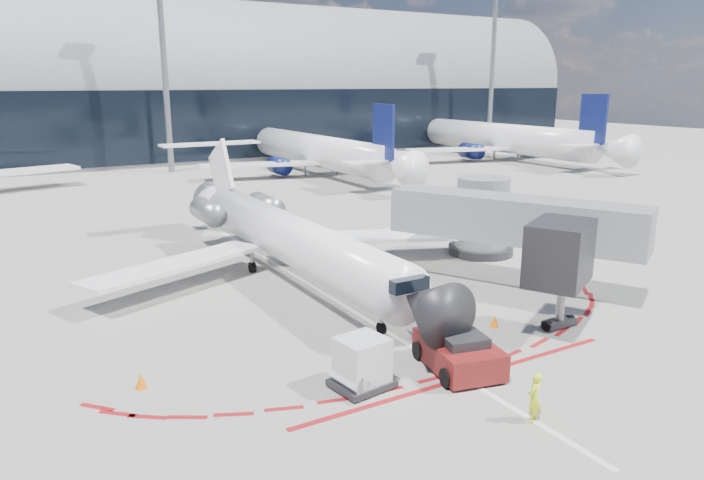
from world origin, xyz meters
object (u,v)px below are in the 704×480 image
regional_jet (284,235)px  ramp_worker (534,397)px  uld_container (362,363)px  pushback_tug (459,353)px

regional_jet → ramp_worker: bearing=-89.1°
ramp_worker → uld_container: bearing=-75.3°
pushback_tug → uld_container: uld_container is taller
ramp_worker → uld_container: uld_container is taller
regional_jet → uld_container: bearing=-103.2°
ramp_worker → uld_container: (-3.50, 4.66, 0.09)m
uld_container → ramp_worker: bearing=-60.6°
pushback_tug → ramp_worker: size_ratio=3.49×
regional_jet → uld_container: 14.04m
ramp_worker → uld_container: 5.83m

